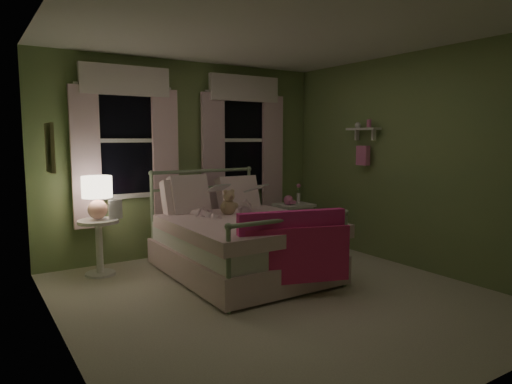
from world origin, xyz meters
TOP-DOWN VIEW (x-y plane):
  - room_shell at (0.00, 0.00)m, footprint 4.20×4.20m
  - bed at (0.07, 0.83)m, footprint 1.58×2.04m
  - pink_throw at (0.07, -0.19)m, footprint 1.09×0.45m
  - child_left at (-0.21, 1.26)m, footprint 0.31×0.21m
  - child_right at (0.35, 1.26)m, footprint 0.40×0.36m
  - book_left at (-0.21, 1.01)m, footprint 0.21×0.13m
  - book_right at (0.35, 1.01)m, footprint 0.23×0.19m
  - teddy_bear at (0.07, 1.10)m, footprint 0.23×0.19m
  - nightstand_left at (-1.32, 1.67)m, footprint 0.46×0.46m
  - table_lamp at (-1.32, 1.67)m, footprint 0.34×0.34m
  - book_nightstand at (-1.22, 1.59)m, footprint 0.18×0.24m
  - nightstand_right at (1.34, 1.47)m, footprint 0.50×0.40m
  - pink_toy at (1.24, 1.46)m, footprint 0.14×0.19m
  - bud_vase at (1.46, 1.52)m, footprint 0.06×0.06m
  - window_left at (-0.85, 2.03)m, footprint 1.34×0.13m
  - window_right at (0.85, 2.03)m, footprint 1.34×0.13m
  - wall_shelf at (1.90, 0.70)m, footprint 0.15×0.50m
  - framed_picture at (-1.95, 0.60)m, footprint 0.03×0.32m

SIDE VIEW (x-z plane):
  - bed at x=0.07m, z-range -0.22..0.97m
  - nightstand_left at x=-1.32m, z-range 0.09..0.74m
  - nightstand_right at x=1.34m, z-range 0.23..0.87m
  - pink_throw at x=0.07m, z-range 0.26..0.96m
  - book_nightstand at x=-1.22m, z-range 0.65..0.67m
  - pink_toy at x=1.24m, z-range 0.64..0.78m
  - bud_vase at x=1.46m, z-range 0.65..0.93m
  - teddy_bear at x=0.07m, z-range 0.63..0.95m
  - child_right at x=0.35m, z-range 0.57..1.23m
  - book_right at x=0.35m, z-range 0.79..1.05m
  - table_lamp at x=-1.32m, z-range 0.71..1.20m
  - book_left at x=-0.21m, z-range 0.83..1.09m
  - child_left at x=-0.21m, z-range 0.57..1.41m
  - room_shell at x=0.00m, z-range -0.80..3.40m
  - framed_picture at x=-1.95m, z-range 1.29..1.71m
  - wall_shelf at x=1.90m, z-range 1.22..1.82m
  - window_left at x=-0.85m, z-range 0.64..2.60m
  - window_right at x=0.85m, z-range 0.64..2.60m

